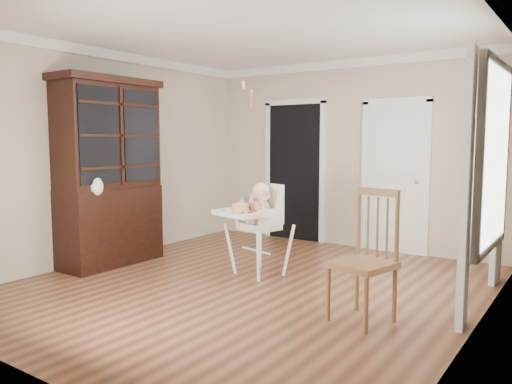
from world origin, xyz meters
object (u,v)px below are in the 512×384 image
Objects in this scene: china_cabinet at (109,172)px; dining_chair at (365,260)px; high_chair at (259,218)px; cake at (240,208)px; sippy_cup at (243,203)px.

dining_chair is (3.40, -0.07, -0.63)m from china_cabinet.
china_cabinet reaches higher than dining_chair.
high_chair is 1.99m from china_cabinet.
high_chair reaches higher than cake.
china_cabinet is at bearing -167.99° from cake.
high_chair is at bearing 74.30° from cake.
sippy_cup is 1.92m from dining_chair.
china_cabinet is (-1.83, -0.63, 0.50)m from high_chair.
dining_chair reaches higher than sippy_cup.
cake is 1.20× the size of sippy_cup.
china_cabinet reaches higher than sippy_cup.
dining_chair is at bearing -1.16° from china_cabinet.
dining_chair is at bearing -14.99° from cake.
china_cabinet is at bearing -166.79° from dining_chair.
cake is 0.26m from sippy_cup.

